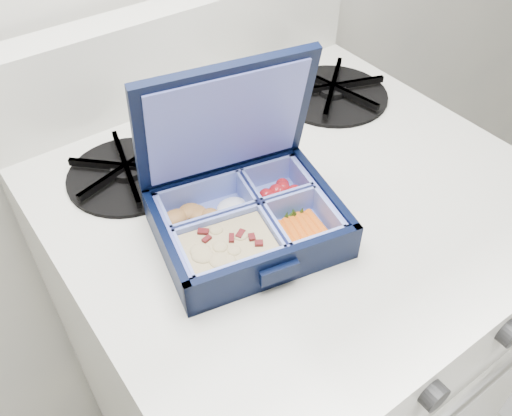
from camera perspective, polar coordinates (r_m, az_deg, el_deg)
stove at (r=1.06m, az=2.29°, el=-15.65°), size 0.60×0.60×0.90m
bento_box at (r=0.62m, az=-0.84°, el=-1.56°), size 0.23×0.20×0.05m
burner_grate at (r=0.87m, az=8.05°, el=12.26°), size 0.22×0.22×0.03m
burner_grate_rear at (r=0.73m, az=-13.42°, el=3.78°), size 0.20×0.20×0.02m
fork at (r=0.75m, az=0.24°, el=5.91°), size 0.09×0.18×0.01m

